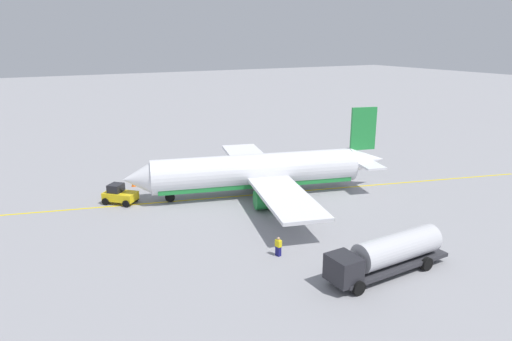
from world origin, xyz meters
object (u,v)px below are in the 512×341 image
object	(u,v)px
pushback_tug	(119,195)
safety_cone_nose	(134,184)
fuel_tanker	(388,253)
refueling_worker	(278,247)
airplane	(260,172)

from	to	relation	value
pushback_tug	safety_cone_nose	bearing A→B (deg)	-118.40
safety_cone_nose	fuel_tanker	bearing A→B (deg)	110.66
fuel_tanker	safety_cone_nose	size ratio (longest dim) A/B	17.26
refueling_worker	safety_cone_nose	distance (m)	25.84
fuel_tanker	pushback_tug	size ratio (longest dim) A/B	2.82
fuel_tanker	pushback_tug	distance (m)	30.43
pushback_tug	safety_cone_nose	xyz separation A→B (m)	(-2.89, -5.35, -0.68)
pushback_tug	refueling_worker	size ratio (longest dim) A/B	2.36
refueling_worker	pushback_tug	bearing A→B (deg)	-65.56
airplane	safety_cone_nose	world-z (taller)	airplane
fuel_tanker	safety_cone_nose	world-z (taller)	fuel_tanker
refueling_worker	safety_cone_nose	world-z (taller)	refueling_worker
airplane	safety_cone_nose	bearing A→B (deg)	-39.54
fuel_tanker	pushback_tug	bearing A→B (deg)	-60.65
fuel_tanker	refueling_worker	distance (m)	9.04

